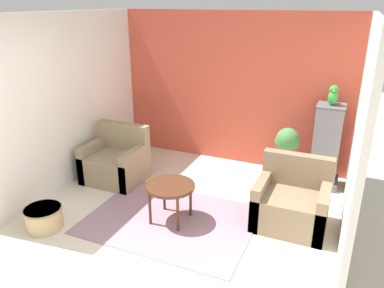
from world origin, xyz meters
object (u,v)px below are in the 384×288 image
Objects in this scene: potted_plant at (287,148)px; armchair_left at (116,163)px; birdcage at (326,148)px; wicker_basket at (44,217)px; coffee_table at (170,189)px; parrot at (333,96)px; armchair_right at (291,204)px.

armchair_left is at bearing -155.46° from potted_plant.
birdcage is 2.74× the size of wicker_basket.
coffee_table is 2.61m from parrot.
potted_plant is (2.38, 1.09, 0.23)m from armchair_left.
armchair_right reaches higher than wicker_basket.
coffee_table is 2.10m from potted_plant.
potted_plant is at bearing 58.72° from coffee_table.
coffee_table is at bearing 30.00° from wicker_basket.
armchair_left is 2.63m from potted_plant.
armchair_left is 1.00× the size of armchair_right.
armchair_right is 1.04× the size of potted_plant.
potted_plant is (-0.31, 1.28, 0.23)m from armchair_right.
armchair_left is 1.49m from wicker_basket.
birdcage is at bearing 20.45° from armchair_left.
parrot reaches higher than potted_plant.
armchair_left is 2.96× the size of parrot.
armchair_left reaches higher than potted_plant.
birdcage is at bearing 78.98° from armchair_right.
birdcage reaches higher than armchair_left.
coffee_table is 0.49× the size of birdcage.
birdcage is (2.94, 1.10, 0.32)m from armchair_left.
birdcage reaches higher than coffee_table.
parrot reaches higher than armchair_right.
parrot is at bearing 90.00° from birdcage.
coffee_table is 1.48m from armchair_left.
wicker_basket is at bearing -133.43° from potted_plant.
parrot is 1.03m from potted_plant.
armchair_left is 0.69× the size of birdcage.
coffee_table is at bearing -132.44° from parrot.
armchair_left is (-1.29, 0.70, -0.17)m from coffee_table.
potted_plant is (-0.56, -0.01, -0.86)m from parrot.
armchair_left is 2.70m from armchair_right.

